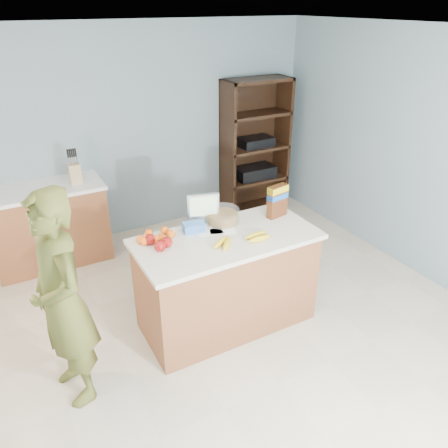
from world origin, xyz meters
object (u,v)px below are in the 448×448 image
person (62,302)px  tv (203,207)px  cereal_box (277,199)px  counter_peninsula (227,284)px  shelving_unit (253,149)px

person → tv: bearing=97.4°
person → cereal_box: 2.01m
counter_peninsula → shelving_unit: (1.55, 2.05, 0.45)m
counter_peninsula → cereal_box: cereal_box is taller
tv → cereal_box: bearing=-17.1°
shelving_unit → cereal_box: bearing=-116.4°
shelving_unit → person: size_ratio=1.09×
tv → cereal_box: cereal_box is taller
shelving_unit → tv: size_ratio=6.38×
person → tv: person is taller
cereal_box → shelving_unit: bearing=63.6°
cereal_box → counter_peninsula: bearing=-168.0°
counter_peninsula → shelving_unit: 2.61m
person → shelving_unit: bearing=114.6°
person → cereal_box: person is taller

